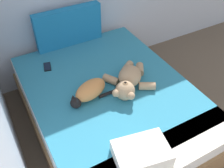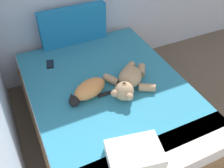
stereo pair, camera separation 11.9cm
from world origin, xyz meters
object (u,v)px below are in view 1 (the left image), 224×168
Objects in this scene: bed at (110,107)px; cell_phone at (47,67)px; throw_pillow at (141,153)px; patterned_cushion at (69,27)px; teddy_bear at (129,81)px; cat at (89,91)px.

cell_phone is (-0.43, 0.61, 0.27)m from bed.
bed is 0.86m from throw_pillow.
cell_phone reaches higher than bed.
patterned_cushion is 1.96× the size of throw_pillow.
teddy_bear is at bearing -78.95° from patterned_cushion.
teddy_bear is (0.16, -0.07, 0.35)m from bed.
cat is at bearing -176.63° from bed.
throw_pillow is (-0.32, -0.71, -0.03)m from teddy_bear.
patterned_cushion is at bearing 38.51° from cell_phone.
bed is 0.41m from cat.
throw_pillow is at bearing -94.26° from patterned_cushion.
patterned_cushion reaches higher than cell_phone.
cat is at bearing -101.39° from patterned_cushion.
bed is at bearing -55.30° from cell_phone.
throw_pillow is at bearing -114.56° from teddy_bear.
bed is 12.43× the size of cell_phone.
cell_phone is 1.42m from throw_pillow.
cell_phone is (-0.20, 0.63, -0.07)m from cat.
cell_phone is at bearing -141.49° from patterned_cushion.
bed is 0.39m from teddy_bear.
patterned_cushion is at bearing 78.61° from cat.
teddy_bear is 3.36× the size of cell_phone.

